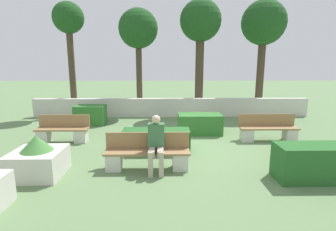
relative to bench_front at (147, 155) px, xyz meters
name	(u,v)px	position (x,y,z in m)	size (l,w,h in m)	color
ground_plane	(176,148)	(0.76, 1.52, -0.34)	(60.00, 60.00, 0.00)	#607F51
perimeter_wall	(171,107)	(0.76, 6.26, 0.10)	(12.92, 0.30, 0.86)	beige
bench_front	(147,155)	(0.00, 0.00, 0.00)	(2.04, 0.48, 0.85)	#937047
bench_left_side	(63,132)	(-2.87, 2.25, -0.02)	(1.65, 0.48, 0.85)	#937047
bench_right_side	(268,131)	(3.83, 2.27, -0.01)	(1.88, 0.48, 0.85)	#937047
person_seated_man	(156,141)	(0.22, -0.14, 0.39)	(0.38, 0.64, 1.32)	#B2A893
hedge_block_near_left	(200,124)	(1.70, 3.18, 0.02)	(1.55, 0.87, 0.71)	#33702D
hedge_block_near_right	(156,140)	(0.18, 1.26, -0.02)	(1.92, 0.69, 0.64)	#235623
hedge_block_mid_left	(90,115)	(-2.64, 4.69, 0.06)	(1.22, 0.80, 0.80)	#33702D
hedge_block_mid_right	(322,162)	(3.84, -0.68, 0.06)	(2.01, 0.70, 0.79)	#286028
planter_corner_left	(38,159)	(-2.45, -0.34, 0.05)	(1.09, 1.09, 0.93)	beige
tree_leftmost	(69,24)	(-3.97, 6.76, 3.94)	(1.43, 1.43, 5.27)	#473828
tree_center_left	(138,31)	(-0.79, 6.94, 3.67)	(1.86, 1.86, 5.03)	#473828
tree_center_right	(200,25)	(2.14, 6.84, 3.92)	(1.94, 1.94, 5.43)	#473828
tree_rightmost	(264,25)	(5.30, 7.32, 3.98)	(2.16, 2.16, 5.52)	#473828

